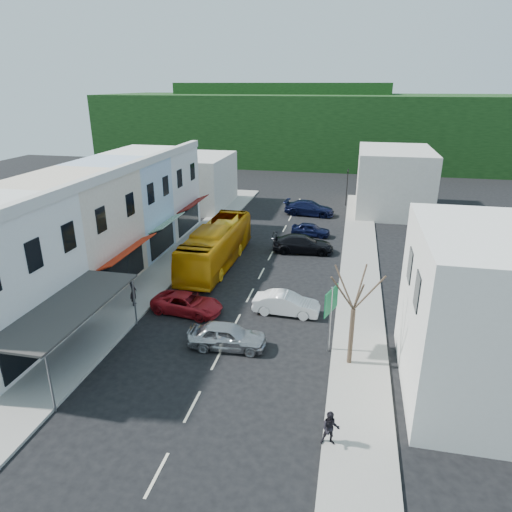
{
  "coord_description": "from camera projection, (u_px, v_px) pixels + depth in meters",
  "views": [
    {
      "loc": [
        6.43,
        -24.13,
        13.89
      ],
      "look_at": [
        0.0,
        6.0,
        2.2
      ],
      "focal_mm": 32.0,
      "sensor_mm": 36.0,
      "label": 1
    }
  ],
  "objects": [
    {
      "name": "traffic_signal",
      "position": [
        347.0,
        188.0,
        54.45
      ],
      "size": [
        0.79,
        1.07,
        4.46
      ],
      "primitive_type": null,
      "rotation": [
        0.0,
        0.0,
        2.94
      ],
      "color": "black",
      "rests_on": "ground"
    },
    {
      "name": "direction_sign",
      "position": [
        330.0,
        320.0,
        24.57
      ],
      "size": [
        1.27,
        1.87,
        3.88
      ],
      "primitive_type": null,
      "rotation": [
        0.0,
        0.0,
        -0.33
      ],
      "color": "#0C5B2F",
      "rests_on": "ground"
    },
    {
      "name": "sidewalk_left",
      "position": [
        180.0,
        257.0,
        38.82
      ],
      "size": [
        3.0,
        52.0,
        0.15
      ],
      "primitive_type": "cube",
      "color": "gray",
      "rests_on": "ground"
    },
    {
      "name": "sidewalk_right",
      "position": [
        360.0,
        271.0,
        35.9
      ],
      "size": [
        3.0,
        52.0,
        0.15
      ],
      "primitive_type": "cube",
      "color": "gray",
      "rests_on": "ground"
    },
    {
      "name": "car_navy_far",
      "position": [
        309.0,
        209.0,
        51.08
      ],
      "size": [
        4.65,
        2.24,
        1.4
      ],
      "primitive_type": "imported",
      "rotation": [
        0.0,
        0.0,
        1.48
      ],
      "color": "black",
      "rests_on": "ground"
    },
    {
      "name": "car_red",
      "position": [
        187.0,
        303.0,
        29.27
      ],
      "size": [
        4.81,
        2.49,
        1.4
      ],
      "primitive_type": "imported",
      "rotation": [
        0.0,
        0.0,
        1.44
      ],
      "color": "maroon",
      "rests_on": "ground"
    },
    {
      "name": "car_silver",
      "position": [
        227.0,
        337.0,
        25.35
      ],
      "size": [
        4.5,
        2.06,
        1.4
      ],
      "primitive_type": "imported",
      "rotation": [
        0.0,
        0.0,
        1.63
      ],
      "color": "#A8A8AD",
      "rests_on": "ground"
    },
    {
      "name": "street_tree",
      "position": [
        353.0,
        309.0,
        22.9
      ],
      "size": [
        3.29,
        3.29,
        6.51
      ],
      "primitive_type": null,
      "rotation": [
        0.0,
        0.0,
        -0.33
      ],
      "color": "#392B21",
      "rests_on": "ground"
    },
    {
      "name": "ground",
      "position": [
        236.0,
        323.0,
        28.24
      ],
      "size": [
        120.0,
        120.0,
        0.0
      ],
      "primitive_type": "plane",
      "color": "black",
      "rests_on": "ground"
    },
    {
      "name": "car_black_near",
      "position": [
        303.0,
        245.0,
        39.81
      ],
      "size": [
        4.65,
        2.24,
        1.4
      ],
      "primitive_type": "imported",
      "rotation": [
        0.0,
        0.0,
        1.66
      ],
      "color": "black",
      "rests_on": "ground"
    },
    {
      "name": "pedestrian_right",
      "position": [
        331.0,
        427.0,
        18.26
      ],
      "size": [
        0.75,
        0.52,
        1.7
      ],
      "primitive_type": "imported",
      "rotation": [
        0.0,
        0.0,
        0.11
      ],
      "color": "black",
      "rests_on": "sidewalk_right"
    },
    {
      "name": "car_navy_mid",
      "position": [
        311.0,
        229.0,
        44.1
      ],
      "size": [
        4.61,
        2.39,
        1.4
      ],
      "primitive_type": "imported",
      "rotation": [
        0.0,
        0.0,
        1.43
      ],
      "color": "black",
      "rests_on": "ground"
    },
    {
      "name": "car_white",
      "position": [
        286.0,
        304.0,
        29.14
      ],
      "size": [
        4.46,
        1.95,
        1.4
      ],
      "primitive_type": "imported",
      "rotation": [
        0.0,
        0.0,
        1.54
      ],
      "color": "white",
      "rests_on": "ground"
    },
    {
      "name": "distant_block_right",
      "position": [
        393.0,
        180.0,
        52.28
      ],
      "size": [
        8.0,
        12.0,
        7.0
      ],
      "primitive_type": "cube",
      "color": "#B7B2A8",
      "rests_on": "ground"
    },
    {
      "name": "pedestrian_left",
      "position": [
        133.0,
        293.0,
        29.92
      ],
      "size": [
        0.6,
        0.71,
        1.7
      ],
      "primitive_type": "imported",
      "rotation": [
        0.0,
        0.0,
        1.97
      ],
      "color": "black",
      "rests_on": "sidewalk_left"
    },
    {
      "name": "right_building",
      "position": [
        502.0,
        318.0,
        20.53
      ],
      "size": [
        8.0,
        9.0,
        8.0
      ],
      "primitive_type": "cube",
      "color": "silver",
      "rests_on": "ground"
    },
    {
      "name": "shopfront_row",
      "position": [
        89.0,
        226.0,
        33.83
      ],
      "size": [
        8.25,
        30.0,
        8.0
      ],
      "color": "silver",
      "rests_on": "ground"
    },
    {
      "name": "distant_block_left",
      "position": [
        194.0,
        181.0,
        54.21
      ],
      "size": [
        8.0,
        10.0,
        6.0
      ],
      "primitive_type": "cube",
      "color": "#B7B2A8",
      "rests_on": "ground"
    },
    {
      "name": "hillside",
      "position": [
        314.0,
        124.0,
        85.66
      ],
      "size": [
        80.0,
        26.0,
        14.0
      ],
      "color": "black",
      "rests_on": "ground"
    },
    {
      "name": "bus",
      "position": [
        216.0,
        247.0,
        36.75
      ],
      "size": [
        2.7,
        11.64,
        3.1
      ],
      "primitive_type": "imported",
      "rotation": [
        0.0,
        0.0,
        -0.02
      ],
      "color": "orange",
      "rests_on": "ground"
    }
  ]
}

